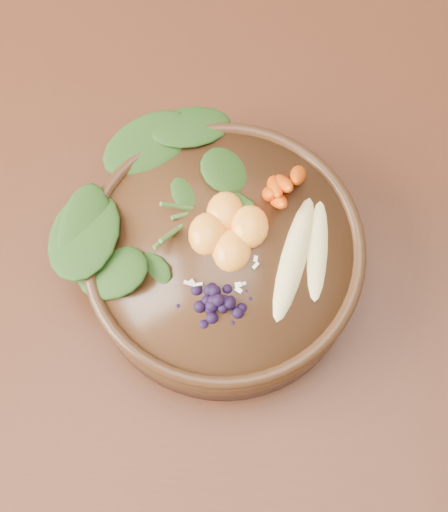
{
  "coord_description": "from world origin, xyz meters",
  "views": [
    {
      "loc": [
        -0.1,
        -0.2,
        1.4
      ],
      "look_at": [
        -0.13,
        0.02,
        0.79
      ],
      "focal_mm": 50.0,
      "sensor_mm": 36.0,
      "label": 1
    }
  ],
  "objects": [
    {
      "name": "blueberry_pile",
      "position": [
        -0.13,
        -0.03,
        0.83
      ],
      "size": [
        0.12,
        0.09,
        0.03
      ],
      "primitive_type": null,
      "rotation": [
        0.0,
        0.0,
        -0.04
      ],
      "color": "black",
      "rests_on": "stoneware_bowl"
    },
    {
      "name": "dining_table",
      "position": [
        0.0,
        0.0,
        0.66
      ],
      "size": [
        1.6,
        0.9,
        0.75
      ],
      "color": "#331C0C",
      "rests_on": "ground"
    },
    {
      "name": "banana_halves",
      "position": [
        -0.06,
        0.02,
        0.83
      ],
      "size": [
        0.06,
        0.14,
        0.02
      ],
      "rotation": [
        0.0,
        0.0,
        -0.04
      ],
      "color": "#E0CC84",
      "rests_on": "stoneware_bowl"
    },
    {
      "name": "coconut_flakes",
      "position": [
        -0.13,
        0.01,
        0.82
      ],
      "size": [
        0.08,
        0.06,
        0.01
      ],
      "primitive_type": null,
      "rotation": [
        0.0,
        0.0,
        -0.04
      ],
      "color": "white",
      "rests_on": "stoneware_bowl"
    },
    {
      "name": "kale_heap",
      "position": [
        -0.16,
        0.08,
        0.84
      ],
      "size": [
        0.17,
        0.15,
        0.04
      ],
      "primitive_type": null,
      "rotation": [
        0.0,
        0.0,
        -0.04
      ],
      "color": "#244217",
      "rests_on": "stoneware_bowl"
    },
    {
      "name": "stoneware_bowl",
      "position": [
        -0.13,
        0.02,
        0.78
      ],
      "size": [
        0.26,
        0.26,
        0.07
      ],
      "primitive_type": "cylinder",
      "rotation": [
        0.0,
        0.0,
        -0.04
      ],
      "color": "#3F2513",
      "rests_on": "dining_table"
    },
    {
      "name": "mandarin_cluster",
      "position": [
        -0.13,
        0.04,
        0.83
      ],
      "size": [
        0.07,
        0.08,
        0.03
      ],
      "primitive_type": null,
      "rotation": [
        0.0,
        0.0,
        -0.04
      ],
      "color": "orange",
      "rests_on": "stoneware_bowl"
    },
    {
      "name": "carrot_cluster",
      "position": [
        -0.08,
        0.09,
        0.85
      ],
      "size": [
        0.05,
        0.05,
        0.07
      ],
      "primitive_type": null,
      "rotation": [
        0.0,
        0.0,
        -0.04
      ],
      "color": "#D84208",
      "rests_on": "stoneware_bowl"
    },
    {
      "name": "ground",
      "position": [
        0.0,
        0.0,
        0.0
      ],
      "size": [
        4.0,
        4.0,
        0.0
      ],
      "primitive_type": "plane",
      "color": "#381E0F",
      "rests_on": "ground"
    }
  ]
}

